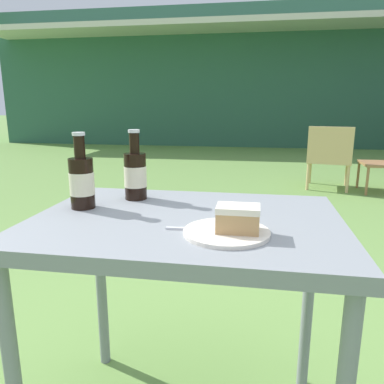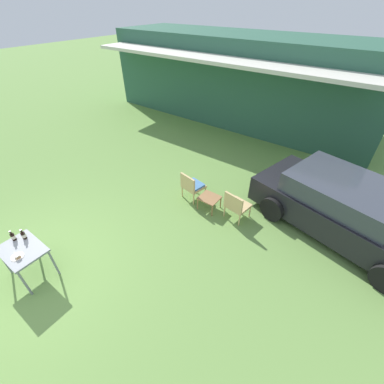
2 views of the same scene
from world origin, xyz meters
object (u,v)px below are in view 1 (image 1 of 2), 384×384
object	(u,v)px
cola_bottle_far	(82,181)
cake_on_plate	(232,225)
patio_table	(186,244)
cola_bottle_near	(135,174)
wicker_chair_cushioned	(329,155)
garden_side_table	(384,166)

from	to	relation	value
cola_bottle_far	cake_on_plate	bearing A→B (deg)	-19.50
patio_table	cola_bottle_near	bearing A→B (deg)	139.12
wicker_chair_cushioned	cola_bottle_near	xyz separation A→B (m)	(-1.30, -3.65, 0.39)
patio_table	cola_bottle_far	world-z (taller)	cola_bottle_far
cola_bottle_near	garden_side_table	bearing A→B (deg)	61.74
cola_bottle_far	garden_side_table	bearing A→B (deg)	61.11
garden_side_table	cola_bottle_near	bearing A→B (deg)	-118.26
patio_table	cake_on_plate	distance (m)	0.21
cake_on_plate	cola_bottle_far	size ratio (longest dim) A/B	0.93
cola_bottle_near	cola_bottle_far	bearing A→B (deg)	-132.89
cake_on_plate	cola_bottle_near	xyz separation A→B (m)	(-0.35, 0.30, 0.06)
patio_table	cola_bottle_near	distance (m)	0.32
wicker_chair_cushioned	cake_on_plate	bearing A→B (deg)	87.28
garden_side_table	patio_table	distance (m)	4.13
cake_on_plate	cola_bottle_far	xyz separation A→B (m)	(-0.47, 0.17, 0.06)
patio_table	cola_bottle_far	distance (m)	0.37
wicker_chair_cushioned	cola_bottle_far	size ratio (longest dim) A/B	3.36
garden_side_table	cola_bottle_far	xyz separation A→B (m)	(-2.04, -3.70, 0.50)
garden_side_table	cake_on_plate	world-z (taller)	cake_on_plate
wicker_chair_cushioned	garden_side_table	size ratio (longest dim) A/B	1.58
cola_bottle_far	cola_bottle_near	bearing A→B (deg)	47.11
garden_side_table	cake_on_plate	bearing A→B (deg)	-112.11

